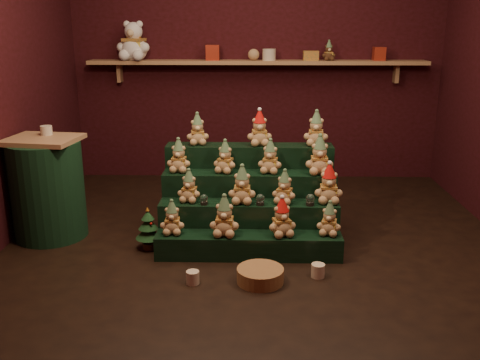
{
  "coord_description": "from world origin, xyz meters",
  "views": [
    {
      "loc": [
        -0.05,
        -3.95,
        1.71
      ],
      "look_at": [
        -0.15,
        0.25,
        0.47
      ],
      "focal_mm": 40.0,
      "sensor_mm": 36.0,
      "label": 1
    }
  ],
  "objects_px": {
    "snow_globe_a": "(204,199)",
    "mini_christmas_tree": "(148,229)",
    "mug_right": "(318,271)",
    "snow_globe_c": "(310,200)",
    "wicker_basket": "(260,275)",
    "brown_bear": "(329,51)",
    "white_bear": "(134,36)",
    "snow_globe_b": "(260,200)",
    "riser_tier_front": "(248,246)",
    "side_table": "(48,188)",
    "mug_left": "(193,277)"
  },
  "relations": [
    {
      "from": "snow_globe_a",
      "to": "mini_christmas_tree",
      "type": "relative_size",
      "value": 0.24
    },
    {
      "from": "snow_globe_a",
      "to": "mug_right",
      "type": "distance_m",
      "value": 1.03
    },
    {
      "from": "snow_globe_a",
      "to": "snow_globe_c",
      "type": "xyz_separation_m",
      "value": [
        0.81,
        0.0,
        0.0
      ]
    },
    {
      "from": "snow_globe_c",
      "to": "wicker_basket",
      "type": "distance_m",
      "value": 0.78
    },
    {
      "from": "brown_bear",
      "to": "mini_christmas_tree",
      "type": "bearing_deg",
      "value": -136.04
    },
    {
      "from": "white_bear",
      "to": "brown_bear",
      "type": "distance_m",
      "value": 2.06
    },
    {
      "from": "snow_globe_b",
      "to": "mug_right",
      "type": "xyz_separation_m",
      "value": [
        0.4,
        -0.48,
        -0.36
      ]
    },
    {
      "from": "snow_globe_c",
      "to": "white_bear",
      "type": "relative_size",
      "value": 0.18
    },
    {
      "from": "snow_globe_b",
      "to": "mug_right",
      "type": "relative_size",
      "value": 0.93
    },
    {
      "from": "wicker_basket",
      "to": "white_bear",
      "type": "xyz_separation_m",
      "value": [
        -1.32,
        2.47,
        1.52
      ]
    },
    {
      "from": "riser_tier_front",
      "to": "white_bear",
      "type": "distance_m",
      "value": 2.82
    },
    {
      "from": "riser_tier_front",
      "to": "snow_globe_a",
      "type": "bearing_deg",
      "value": 155.09
    },
    {
      "from": "riser_tier_front",
      "to": "mug_right",
      "type": "relative_size",
      "value": 14.68
    },
    {
      "from": "mug_right",
      "to": "brown_bear",
      "type": "height_order",
      "value": "brown_bear"
    },
    {
      "from": "snow_globe_c",
      "to": "mini_christmas_tree",
      "type": "xyz_separation_m",
      "value": [
        -1.25,
        -0.03,
        -0.24
      ]
    },
    {
      "from": "side_table",
      "to": "mini_christmas_tree",
      "type": "distance_m",
      "value": 0.93
    },
    {
      "from": "snow_globe_a",
      "to": "snow_globe_b",
      "type": "xyz_separation_m",
      "value": [
        0.43,
        0.0,
        0.0
      ]
    },
    {
      "from": "snow_globe_c",
      "to": "white_bear",
      "type": "bearing_deg",
      "value": 131.82
    },
    {
      "from": "snow_globe_a",
      "to": "mug_left",
      "type": "xyz_separation_m",
      "value": [
        -0.03,
        -0.6,
        -0.36
      ]
    },
    {
      "from": "mini_christmas_tree",
      "to": "mug_left",
      "type": "bearing_deg",
      "value": -54.79
    },
    {
      "from": "side_table",
      "to": "mini_christmas_tree",
      "type": "xyz_separation_m",
      "value": [
        0.86,
        -0.25,
        -0.24
      ]
    },
    {
      "from": "snow_globe_b",
      "to": "brown_bear",
      "type": "bearing_deg",
      "value": 68.91
    },
    {
      "from": "mini_christmas_tree",
      "to": "mug_left",
      "type": "xyz_separation_m",
      "value": [
        0.41,
        -0.58,
        -0.12
      ]
    },
    {
      "from": "mug_left",
      "to": "mug_right",
      "type": "distance_m",
      "value": 0.87
    },
    {
      "from": "side_table",
      "to": "mug_right",
      "type": "height_order",
      "value": "side_table"
    },
    {
      "from": "snow_globe_b",
      "to": "snow_globe_c",
      "type": "xyz_separation_m",
      "value": [
        0.38,
        -0.0,
        0.0
      ]
    },
    {
      "from": "snow_globe_b",
      "to": "wicker_basket",
      "type": "xyz_separation_m",
      "value": [
        -0.0,
        -0.57,
        -0.35
      ]
    },
    {
      "from": "snow_globe_a",
      "to": "riser_tier_front",
      "type": "bearing_deg",
      "value": -24.91
    },
    {
      "from": "mug_left",
      "to": "wicker_basket",
      "type": "relative_size",
      "value": 0.28
    },
    {
      "from": "wicker_basket",
      "to": "brown_bear",
      "type": "bearing_deg",
      "value": 73.4
    },
    {
      "from": "riser_tier_front",
      "to": "white_bear",
      "type": "xyz_separation_m",
      "value": [
        -1.23,
        2.06,
        1.48
      ]
    },
    {
      "from": "brown_bear",
      "to": "mug_right",
      "type": "bearing_deg",
      "value": -104.28
    },
    {
      "from": "wicker_basket",
      "to": "mug_left",
      "type": "bearing_deg",
      "value": -176.05
    },
    {
      "from": "mini_christmas_tree",
      "to": "white_bear",
      "type": "xyz_separation_m",
      "value": [
        -0.45,
        1.93,
        1.41
      ]
    },
    {
      "from": "brown_bear",
      "to": "snow_globe_a",
      "type": "bearing_deg",
      "value": -127.81
    },
    {
      "from": "wicker_basket",
      "to": "white_bear",
      "type": "bearing_deg",
      "value": 118.03
    },
    {
      "from": "side_table",
      "to": "brown_bear",
      "type": "xyz_separation_m",
      "value": [
        2.46,
        1.68,
        1.01
      ]
    },
    {
      "from": "riser_tier_front",
      "to": "wicker_basket",
      "type": "xyz_separation_m",
      "value": [
        0.08,
        -0.41,
        -0.04
      ]
    },
    {
      "from": "snow_globe_c",
      "to": "mini_christmas_tree",
      "type": "distance_m",
      "value": 1.27
    },
    {
      "from": "mini_christmas_tree",
      "to": "mug_left",
      "type": "relative_size",
      "value": 3.85
    },
    {
      "from": "riser_tier_front",
      "to": "snow_globe_c",
      "type": "bearing_deg",
      "value": 18.81
    },
    {
      "from": "snow_globe_c",
      "to": "snow_globe_b",
      "type": "bearing_deg",
      "value": 180.0
    },
    {
      "from": "snow_globe_c",
      "to": "brown_bear",
      "type": "height_order",
      "value": "brown_bear"
    },
    {
      "from": "snow_globe_a",
      "to": "mug_right",
      "type": "height_order",
      "value": "snow_globe_a"
    },
    {
      "from": "wicker_basket",
      "to": "white_bear",
      "type": "height_order",
      "value": "white_bear"
    },
    {
      "from": "mug_right",
      "to": "wicker_basket",
      "type": "bearing_deg",
      "value": -167.77
    },
    {
      "from": "side_table",
      "to": "mug_left",
      "type": "xyz_separation_m",
      "value": [
        1.26,
        -0.82,
        -0.37
      ]
    },
    {
      "from": "white_bear",
      "to": "brown_bear",
      "type": "height_order",
      "value": "white_bear"
    },
    {
      "from": "mug_right",
      "to": "white_bear",
      "type": "distance_m",
      "value": 3.31
    },
    {
      "from": "white_bear",
      "to": "mini_christmas_tree",
      "type": "bearing_deg",
      "value": -65.98
    }
  ]
}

